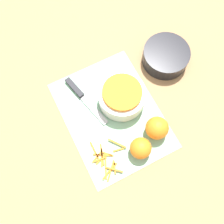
% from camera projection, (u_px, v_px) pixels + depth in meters
% --- Properties ---
extents(ground_plane, '(4.00, 4.00, 0.00)m').
position_uv_depth(ground_plane, '(112.00, 115.00, 0.96)').
color(ground_plane, '#9E754C').
extents(cutting_board, '(0.44, 0.33, 0.01)m').
position_uv_depth(cutting_board, '(112.00, 115.00, 0.96)').
color(cutting_board, '#84B793').
rests_on(cutting_board, ground_plane).
extents(bowl_speckled, '(0.17, 0.17, 0.08)m').
position_uv_depth(bowl_speckled, '(122.00, 96.00, 0.93)').
color(bowl_speckled, silver).
rests_on(bowl_speckled, cutting_board).
extents(bowl_dark, '(0.18, 0.18, 0.06)m').
position_uv_depth(bowl_dark, '(166.00, 56.00, 1.00)').
color(bowl_dark, black).
rests_on(bowl_dark, ground_plane).
extents(knife, '(0.23, 0.08, 0.02)m').
position_uv_depth(knife, '(79.00, 93.00, 0.98)').
color(knife, '#232328').
rests_on(knife, cutting_board).
extents(orange_left, '(0.08, 0.08, 0.08)m').
position_uv_depth(orange_left, '(157.00, 128.00, 0.90)').
color(orange_left, orange).
rests_on(orange_left, cutting_board).
extents(orange_right, '(0.07, 0.07, 0.07)m').
position_uv_depth(orange_right, '(141.00, 148.00, 0.88)').
color(orange_right, orange).
rests_on(orange_right, cutting_board).
extents(peel_pile, '(0.15, 0.13, 0.01)m').
position_uv_depth(peel_pile, '(107.00, 160.00, 0.90)').
color(peel_pile, orange).
rests_on(peel_pile, cutting_board).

